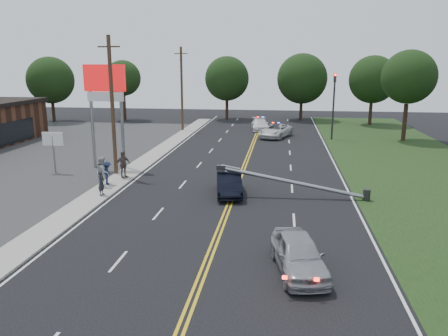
# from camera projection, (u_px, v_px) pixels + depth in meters

# --- Properties ---
(ground) EXTENTS (120.00, 120.00, 0.00)m
(ground) POSITION_uv_depth(u_px,v_px,m) (213.00, 247.00, 19.69)
(ground) COLOR black
(ground) RESTS_ON ground
(sidewalk) EXTENTS (1.80, 70.00, 0.12)m
(sidewalk) POSITION_uv_depth(u_px,v_px,m) (117.00, 181.00, 30.40)
(sidewalk) COLOR #9C978D
(sidewalk) RESTS_ON ground
(grass_verge) EXTENTS (12.00, 80.00, 0.01)m
(grass_verge) POSITION_uv_depth(u_px,v_px,m) (448.00, 194.00, 27.58)
(grass_verge) COLOR black
(grass_verge) RESTS_ON ground
(centerline_yellow) EXTENTS (0.36, 80.00, 0.00)m
(centerline_yellow) POSITION_uv_depth(u_px,v_px,m) (236.00, 186.00, 29.33)
(centerline_yellow) COLOR gold
(centerline_yellow) RESTS_ON ground
(pylon_sign) EXTENTS (3.20, 0.35, 8.00)m
(pylon_sign) POSITION_uv_depth(u_px,v_px,m) (105.00, 91.00, 33.14)
(pylon_sign) COLOR gray
(pylon_sign) RESTS_ON ground
(small_sign) EXTENTS (1.60, 0.14, 3.10)m
(small_sign) POSITION_uv_depth(u_px,v_px,m) (53.00, 142.00, 32.52)
(small_sign) COLOR gray
(small_sign) RESTS_ON ground
(traffic_signal) EXTENTS (0.28, 0.41, 7.05)m
(traffic_signal) POSITION_uv_depth(u_px,v_px,m) (334.00, 101.00, 46.55)
(traffic_signal) COLOR #2D2D30
(traffic_signal) RESTS_ON ground
(fallen_streetlight) EXTENTS (9.36, 0.44, 1.91)m
(fallen_streetlight) POSITION_uv_depth(u_px,v_px,m) (301.00, 184.00, 26.65)
(fallen_streetlight) COLOR #2D2D30
(fallen_streetlight) RESTS_ON ground
(utility_pole_mid) EXTENTS (1.60, 0.28, 10.00)m
(utility_pole_mid) POSITION_uv_depth(u_px,v_px,m) (112.00, 106.00, 31.26)
(utility_pole_mid) COLOR #382619
(utility_pole_mid) RESTS_ON ground
(utility_pole_far) EXTENTS (1.60, 0.28, 10.00)m
(utility_pole_far) POSITION_uv_depth(u_px,v_px,m) (182.00, 89.00, 52.46)
(utility_pole_far) COLOR #382619
(utility_pole_far) RESTS_ON ground
(tree_4) EXTENTS (6.43, 6.43, 9.01)m
(tree_4) POSITION_uv_depth(u_px,v_px,m) (51.00, 80.00, 60.69)
(tree_4) COLOR black
(tree_4) RESTS_ON ground
(tree_5) EXTENTS (5.06, 5.06, 8.56)m
(tree_5) POSITION_uv_depth(u_px,v_px,m) (123.00, 78.00, 62.36)
(tree_5) COLOR black
(tree_5) RESTS_ON ground
(tree_6) EXTENTS (6.40, 6.40, 9.12)m
(tree_6) POSITION_uv_depth(u_px,v_px,m) (227.00, 79.00, 63.33)
(tree_6) COLOR black
(tree_6) RESTS_ON ground
(tree_7) EXTENTS (7.19, 7.19, 9.51)m
(tree_7) POSITION_uv_depth(u_px,v_px,m) (302.00, 79.00, 62.84)
(tree_7) COLOR black
(tree_7) RESTS_ON ground
(tree_8) EXTENTS (6.28, 6.28, 9.14)m
(tree_8) POSITION_uv_depth(u_px,v_px,m) (373.00, 80.00, 57.65)
(tree_8) COLOR black
(tree_8) RESTS_ON ground
(tree_9) EXTENTS (5.57, 5.57, 9.49)m
(tree_9) POSITION_uv_depth(u_px,v_px,m) (409.00, 77.00, 45.29)
(tree_9) COLOR black
(tree_9) RESTS_ON ground
(crashed_sedan) EXTENTS (2.22, 4.57, 1.44)m
(crashed_sedan) POSITION_uv_depth(u_px,v_px,m) (229.00, 183.00, 27.49)
(crashed_sedan) COLOR black
(crashed_sedan) RESTS_ON ground
(waiting_sedan) EXTENTS (2.56, 4.61, 1.48)m
(waiting_sedan) POSITION_uv_depth(u_px,v_px,m) (299.00, 254.00, 17.21)
(waiting_sedan) COLOR #9EA0A6
(waiting_sedan) RESTS_ON ground
(emergency_a) EXTENTS (4.14, 5.84, 1.48)m
(emergency_a) POSITION_uv_depth(u_px,v_px,m) (276.00, 131.00, 48.71)
(emergency_a) COLOR silver
(emergency_a) RESTS_ON ground
(emergency_b) EXTENTS (2.56, 5.06, 1.41)m
(emergency_b) POSITION_uv_depth(u_px,v_px,m) (260.00, 125.00, 53.93)
(emergency_b) COLOR white
(emergency_b) RESTS_ON ground
(bystander_a) EXTENTS (0.37, 0.57, 1.54)m
(bystander_a) POSITION_uv_depth(u_px,v_px,m) (101.00, 183.00, 26.88)
(bystander_a) COLOR #222229
(bystander_a) RESTS_ON sidewalk
(bystander_b) EXTENTS (0.98, 1.13, 2.00)m
(bystander_b) POSITION_uv_depth(u_px,v_px,m) (103.00, 172.00, 28.76)
(bystander_b) COLOR #9E9EA3
(bystander_b) RESTS_ON sidewalk
(bystander_c) EXTENTS (0.72, 1.09, 1.58)m
(bystander_c) POSITION_uv_depth(u_px,v_px,m) (107.00, 173.00, 29.26)
(bystander_c) COLOR #1C2646
(bystander_c) RESTS_ON sidewalk
(bystander_d) EXTENTS (1.05, 1.22, 1.96)m
(bystander_d) POSITION_uv_depth(u_px,v_px,m) (123.00, 164.00, 30.92)
(bystander_d) COLOR #5C4C4A
(bystander_d) RESTS_ON sidewalk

